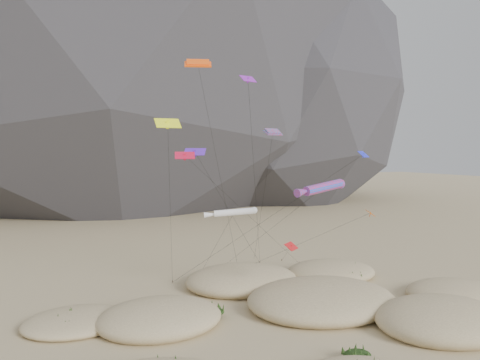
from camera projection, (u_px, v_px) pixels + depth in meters
name	position (u px, v px, depth m)	size (l,w,h in m)	color
ground	(315.00, 329.00, 44.01)	(500.00, 500.00, 0.00)	#CCB789
dunes	(295.00, 309.00, 47.47)	(50.82, 37.24, 3.66)	#CCB789
dune_grass	(280.00, 312.00, 46.13)	(42.08, 28.81, 1.53)	black
kite_stakes	(242.00, 269.00, 65.78)	(20.07, 6.00, 0.30)	#3F2D1E
rainbow_tube_kite	(322.00, 188.00, 51.68)	(7.72, 21.12, 13.58)	#FE1A47
white_tube_kite	(232.00, 213.00, 53.69)	(5.98, 11.68, 10.31)	white
orange_parafoil	(198.00, 66.00, 51.41)	(11.44, 12.00, 26.91)	#FF510D
multi_parafoil	(273.00, 134.00, 55.64)	(6.07, 15.34, 19.46)	red
delta_kites	(248.00, 161.00, 52.10)	(27.27, 19.49, 25.53)	purple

